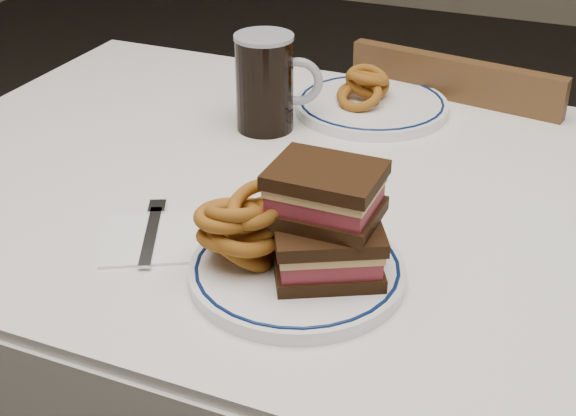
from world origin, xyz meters
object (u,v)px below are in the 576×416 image
at_px(chair_far, 457,222).
at_px(reuben_sandwich, 327,222).
at_px(main_plate, 297,270).
at_px(far_plate, 371,105).
at_px(beer_mug, 267,82).

height_order(chair_far, reuben_sandwich, reuben_sandwich).
bearing_deg(main_plate, far_plate, 98.20).
height_order(main_plate, beer_mug, beer_mug).
relative_size(chair_far, beer_mug, 5.37).
relative_size(chair_far, main_plate, 3.31).
xyz_separation_m(main_plate, beer_mug, (-0.20, 0.37, 0.07)).
distance_m(main_plate, far_plate, 0.51).
height_order(chair_far, far_plate, chair_far).
relative_size(chair_far, reuben_sandwich, 5.53).
bearing_deg(reuben_sandwich, far_plate, 101.84).
relative_size(beer_mug, far_plate, 0.60).
bearing_deg(beer_mug, chair_far, 52.52).
xyz_separation_m(chair_far, main_plate, (-0.06, -0.71, 0.31)).
distance_m(beer_mug, far_plate, 0.20).
bearing_deg(main_plate, beer_mug, 118.98).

